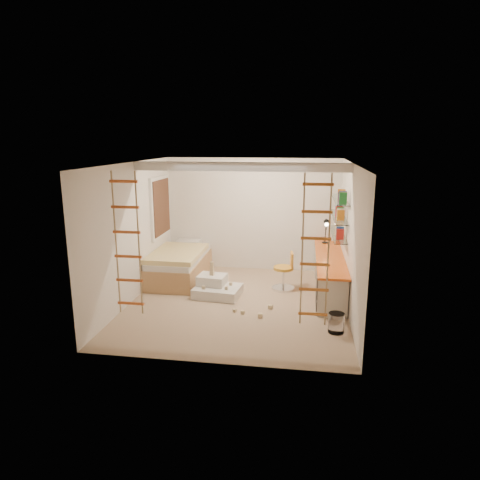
% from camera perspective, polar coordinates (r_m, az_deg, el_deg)
% --- Properties ---
extents(floor, '(4.50, 4.50, 0.00)m').
position_cam_1_polar(floor, '(8.14, -0.32, -8.38)').
color(floor, tan).
rests_on(floor, ground).
extents(ceiling_beam, '(4.00, 0.18, 0.16)m').
position_cam_1_polar(ceiling_beam, '(7.88, -0.00, 9.74)').
color(ceiling_beam, white).
rests_on(ceiling_beam, ceiling).
extents(window_frame, '(0.06, 1.15, 1.35)m').
position_cam_1_polar(window_frame, '(9.62, -10.62, 4.35)').
color(window_frame, white).
rests_on(window_frame, wall_left).
extents(window_blind, '(0.02, 1.00, 1.20)m').
position_cam_1_polar(window_blind, '(9.61, -10.39, 4.35)').
color(window_blind, '#4C2D1E').
rests_on(window_blind, window_frame).
extents(rope_ladder_left, '(0.41, 0.04, 2.13)m').
position_cam_1_polar(rope_ladder_left, '(6.44, -14.78, -0.57)').
color(rope_ladder_left, '#D85124').
rests_on(rope_ladder_left, ceiling).
extents(rope_ladder_right, '(0.41, 0.04, 2.13)m').
position_cam_1_polar(rope_ladder_right, '(5.92, 10.00, -1.52)').
color(rope_ladder_right, '#BF6620').
rests_on(rope_ladder_right, ceiling).
extents(waste_bin, '(0.26, 0.26, 0.32)m').
position_cam_1_polar(waste_bin, '(7.09, 12.73, -10.73)').
color(waste_bin, white).
rests_on(waste_bin, floor).
extents(desk, '(0.56, 2.80, 0.75)m').
position_cam_1_polar(desk, '(8.75, 11.78, -4.31)').
color(desk, orange).
rests_on(desk, floor).
extents(shelves, '(0.25, 1.80, 0.71)m').
position_cam_1_polar(shelves, '(8.77, 13.03, 3.04)').
color(shelves, white).
rests_on(shelves, wall_right).
extents(bed, '(1.02, 2.00, 0.69)m').
position_cam_1_polar(bed, '(9.48, -8.04, -3.24)').
color(bed, '#AD7F51').
rests_on(bed, floor).
extents(task_lamp, '(0.14, 0.36, 0.57)m').
position_cam_1_polar(task_lamp, '(9.50, 11.42, 1.66)').
color(task_lamp, black).
rests_on(task_lamp, desk).
extents(swivel_chair, '(0.51, 0.51, 0.78)m').
position_cam_1_polar(swivel_chair, '(8.80, 5.95, -4.79)').
color(swivel_chair, gold).
rests_on(swivel_chair, floor).
extents(play_platform, '(0.94, 0.77, 0.39)m').
position_cam_1_polar(play_platform, '(8.48, -3.20, -6.40)').
color(play_platform, silver).
rests_on(play_platform, floor).
extents(toy_blocks, '(1.38, 1.11, 0.66)m').
position_cam_1_polar(toy_blocks, '(8.10, -1.44, -6.57)').
color(toy_blocks, '#CCB284').
rests_on(toy_blocks, floor).
extents(books, '(0.14, 0.58, 0.92)m').
position_cam_1_polar(books, '(8.74, 13.07, 3.88)').
color(books, red).
rests_on(books, shelves).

